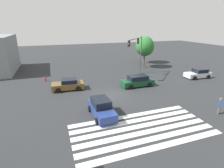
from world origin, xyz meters
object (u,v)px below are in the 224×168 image
(car_0, at_px, (68,85))
(car_2, at_px, (137,81))
(traffic_signal_mast, at_px, (138,48))
(pedestrian, at_px, (220,105))
(tree_corner_c, at_px, (145,45))
(car_3, at_px, (102,108))
(car_1, at_px, (198,74))
(fire_hydrant, at_px, (45,79))
(tree_corner_b, at_px, (145,47))

(car_0, height_order, car_2, car_2)
(car_0, relative_size, car_2, 0.92)
(traffic_signal_mast, xyz_separation_m, pedestrian, (1.56, -14.64, -3.72))
(car_0, distance_m, tree_corner_c, 21.78)
(traffic_signal_mast, distance_m, car_0, 12.65)
(car_0, relative_size, car_3, 1.01)
(traffic_signal_mast, relative_size, car_0, 1.53)
(car_3, bearing_deg, car_2, 130.00)
(car_1, height_order, car_3, car_3)
(fire_hydrant, bearing_deg, car_0, -58.37)
(tree_corner_c, height_order, fire_hydrant, tree_corner_c)
(tree_corner_b, relative_size, fire_hydrant, 6.89)
(car_0, distance_m, car_1, 20.81)
(car_2, relative_size, car_3, 1.09)
(car_0, relative_size, tree_corner_c, 0.71)
(car_1, xyz_separation_m, car_3, (-18.47, -6.83, 0.07))
(traffic_signal_mast, distance_m, car_1, 10.82)
(traffic_signal_mast, bearing_deg, car_0, -31.24)
(traffic_signal_mast, xyz_separation_m, car_2, (-2.24, -4.68, -3.92))
(tree_corner_b, bearing_deg, pedestrian, -97.68)
(traffic_signal_mast, relative_size, car_1, 1.50)
(car_3, bearing_deg, car_0, -166.65)
(car_0, height_order, tree_corner_b, tree_corner_b)
(car_1, distance_m, pedestrian, 12.79)
(car_1, xyz_separation_m, tree_corner_c, (-2.76, 13.24, 3.36))
(pedestrian, bearing_deg, car_1, -82.89)
(car_1, relative_size, pedestrian, 2.54)
(traffic_signal_mast, xyz_separation_m, car_1, (9.09, -4.30, -3.98))
(tree_corner_b, bearing_deg, fire_hydrant, -170.50)
(car_3, relative_size, tree_corner_b, 0.71)
(tree_corner_c, bearing_deg, tree_corner_b, -118.62)
(car_2, bearing_deg, car_1, -177.91)
(car_1, height_order, tree_corner_c, tree_corner_c)
(car_1, height_order, pedestrian, pedestrian)
(traffic_signal_mast, bearing_deg, car_3, 4.88)
(car_2, xyz_separation_m, car_3, (-7.14, -6.45, 0.02))
(car_1, bearing_deg, car_2, 5.41)
(traffic_signal_mast, distance_m, car_3, 15.07)
(car_2, relative_size, pedestrian, 2.70)
(traffic_signal_mast, relative_size, pedestrian, 3.81)
(car_2, height_order, car_3, car_3)
(traffic_signal_mast, bearing_deg, fire_hydrant, -52.51)
(tree_corner_b, bearing_deg, car_0, -153.47)
(car_2, bearing_deg, traffic_signal_mast, -115.45)
(car_3, distance_m, tree_corner_c, 25.70)
(car_2, relative_size, fire_hydrant, 5.35)
(pedestrian, height_order, tree_corner_b, tree_corner_b)
(traffic_signal_mast, bearing_deg, car_1, 109.69)
(traffic_signal_mast, xyz_separation_m, car_0, (-11.67, -2.86, -3.97))
(car_0, xyz_separation_m, car_3, (2.29, -8.27, 0.06))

